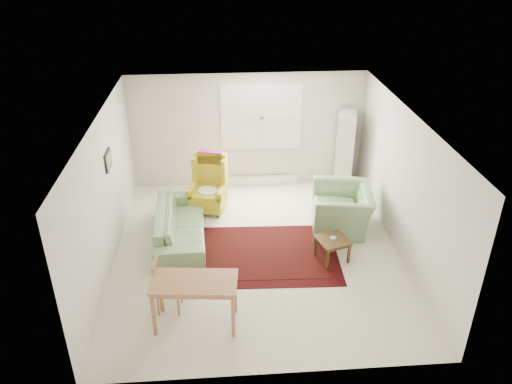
{
  "coord_description": "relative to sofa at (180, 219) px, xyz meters",
  "views": [
    {
      "loc": [
        -0.58,
        -7.31,
        5.09
      ],
      "look_at": [
        0.0,
        0.3,
        1.05
      ],
      "focal_mm": 35.0,
      "sensor_mm": 36.0,
      "label": 1
    }
  ],
  "objects": [
    {
      "name": "wingback_chair",
      "position": [
        0.49,
        1.05,
        0.15
      ],
      "size": [
        0.83,
        0.86,
        1.18
      ],
      "primitive_type": null,
      "rotation": [
        0.0,
        0.0,
        -0.24
      ],
      "color": "gold",
      "rests_on": "ground"
    },
    {
      "name": "desk",
      "position": [
        0.34,
        -2.22,
        -0.06
      ],
      "size": [
        1.25,
        0.71,
        0.76
      ],
      "primitive_type": null,
      "rotation": [
        0.0,
        0.0,
        -0.09
      ],
      "color": "#AC7045",
      "rests_on": "ground"
    },
    {
      "name": "desk_chair",
      "position": [
        -0.06,
        -1.87,
        -0.01
      ],
      "size": [
        0.4,
        0.4,
        0.85
      ],
      "primitive_type": null,
      "rotation": [
        0.0,
        0.0,
        1.48
      ],
      "color": "#AC7045",
      "rests_on": "ground"
    },
    {
      "name": "armchair",
      "position": [
        3.03,
        0.24,
        0.04
      ],
      "size": [
        1.24,
        1.37,
        0.95
      ],
      "primitive_type": "imported",
      "rotation": [
        0.0,
        0.0,
        -1.72
      ],
      "color": "#708F5F",
      "rests_on": "ground"
    },
    {
      "name": "room",
      "position": [
        1.38,
        -0.29,
        0.82
      ],
      "size": [
        5.04,
        5.54,
        2.51
      ],
      "color": "beige",
      "rests_on": "ground"
    },
    {
      "name": "coffee_table",
      "position": [
        2.63,
        -0.8,
        -0.24
      ],
      "size": [
        0.63,
        0.63,
        0.41
      ],
      "primitive_type": null,
      "rotation": [
        0.0,
        0.0,
        0.31
      ],
      "color": "#422C14",
      "rests_on": "ground"
    },
    {
      "name": "cabinet",
      "position": [
        3.43,
        1.85,
        0.42
      ],
      "size": [
        0.51,
        0.76,
        1.73
      ],
      "primitive_type": null,
      "rotation": [
        0.0,
        0.0,
        -0.24
      ],
      "color": "silver",
      "rests_on": "ground"
    },
    {
      "name": "stool",
      "position": [
        0.49,
        0.99,
        -0.19
      ],
      "size": [
        0.43,
        0.43,
        0.51
      ],
      "primitive_type": null,
      "rotation": [
        0.0,
        0.0,
        0.14
      ],
      "color": "white",
      "rests_on": "ground"
    },
    {
      "name": "rug",
      "position": [
        1.31,
        -0.59,
        -0.43
      ],
      "size": [
        2.98,
        1.99,
        0.03
      ],
      "primitive_type": null,
      "rotation": [
        0.0,
        0.0,
        -0.04
      ],
      "color": "black",
      "rests_on": "ground"
    },
    {
      "name": "sofa",
      "position": [
        0.0,
        0.0,
        0.0
      ],
      "size": [
        0.94,
        2.21,
        0.88
      ],
      "primitive_type": "imported",
      "rotation": [
        0.0,
        0.0,
        1.61
      ],
      "color": "#708F5F",
      "rests_on": "ground"
    }
  ]
}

